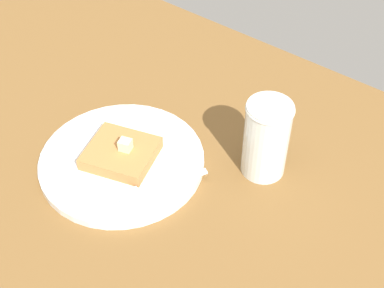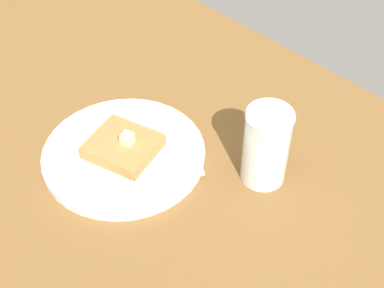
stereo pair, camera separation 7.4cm
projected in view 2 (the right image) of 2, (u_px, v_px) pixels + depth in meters
The scene contains 6 objects.
table_surface at pixel (50, 178), 77.66cm from camera, with size 98.19×98.19×2.61cm, color brown.
plate at pixel (124, 153), 78.33cm from camera, with size 23.84×23.84×1.25cm.
toast_slice_center at pixel (123, 146), 77.29cm from camera, with size 9.43×8.61×1.90cm, color #B9773F.
butter_pat_primary at pixel (127, 138), 75.88cm from camera, with size 1.68×1.51×1.68cm, color beige.
fork at pixel (141, 185), 73.02cm from camera, with size 8.94×14.72×0.36cm.
syrup_jar at pixel (266, 148), 72.32cm from camera, with size 6.53×6.53×11.82cm.
Camera 2 is at (51.82, -21.03, 59.25)cm, focal length 50.00 mm.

